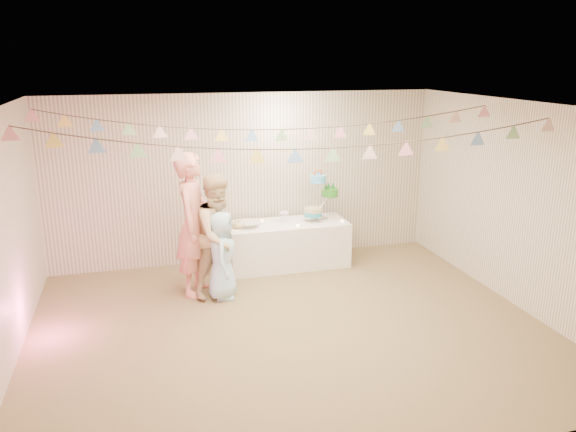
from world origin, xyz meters
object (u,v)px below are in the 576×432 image
object	(u,v)px
table	(287,244)
cake_stand	(321,192)
person_child	(222,255)
person_adult_a	(194,224)
person_adult_b	(220,235)

from	to	relation	value
table	cake_stand	distance (m)	0.95
table	person_child	distance (m)	1.50
table	cake_stand	world-z (taller)	cake_stand
person_child	person_adult_a	bearing A→B (deg)	59.84
table	person_adult_a	size ratio (longest dim) A/B	0.94
person_adult_b	cake_stand	bearing A→B (deg)	-5.77
cake_stand	person_child	distance (m)	2.03
table	person_adult_a	bearing A→B (deg)	-156.13
table	person_adult_b	bearing A→B (deg)	-145.39
person_adult_a	person_adult_b	bearing A→B (deg)	-90.50
person_adult_a	person_child	distance (m)	0.56
person_adult_b	person_child	distance (m)	0.27
table	person_adult_a	world-z (taller)	person_adult_a
cake_stand	person_adult_b	size ratio (longest dim) A/B	0.44
person_adult_a	person_adult_b	xyz separation A→B (m)	(0.32, -0.14, -0.14)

